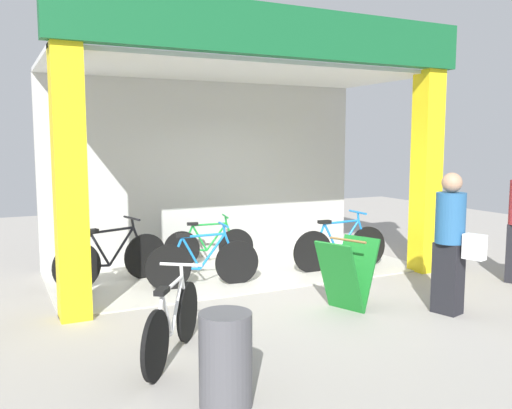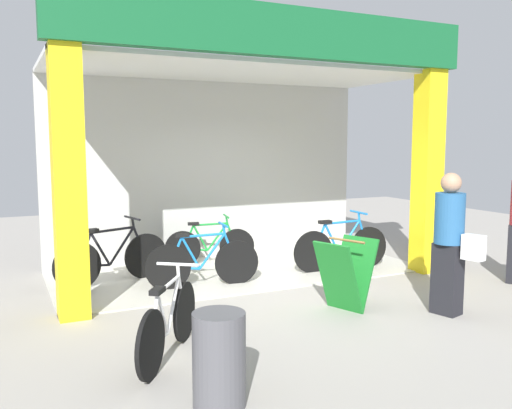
{
  "view_description": "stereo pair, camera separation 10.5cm",
  "coord_description": "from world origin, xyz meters",
  "px_view_note": "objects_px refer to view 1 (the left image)",
  "views": [
    {
      "loc": [
        -3.55,
        -6.58,
        2.09
      ],
      "look_at": [
        0.0,
        0.63,
        1.15
      ],
      "focal_mm": 38.44,
      "sensor_mm": 36.0,
      "label": 1
    },
    {
      "loc": [
        -3.45,
        -6.63,
        2.09
      ],
      "look_at": [
        0.0,
        0.63,
        1.15
      ],
      "focal_mm": 38.44,
      "sensor_mm": 36.0,
      "label": 2
    }
  ],
  "objects_px": {
    "bicycle_inside_1": "(112,259)",
    "pedestrian_1": "(451,241)",
    "bicycle_parked_0": "(173,324)",
    "bicycle_inside_0": "(209,246)",
    "sandwich_board_sign": "(347,274)",
    "trash_bin": "(226,360)",
    "bicycle_inside_3": "(203,263)",
    "bicycle_inside_2": "(340,247)"
  },
  "relations": [
    {
      "from": "pedestrian_1",
      "to": "sandwich_board_sign",
      "type": "bearing_deg",
      "value": 146.63
    },
    {
      "from": "bicycle_inside_0",
      "to": "trash_bin",
      "type": "distance_m",
      "value": 4.96
    },
    {
      "from": "bicycle_inside_2",
      "to": "trash_bin",
      "type": "distance_m",
      "value": 4.87
    },
    {
      "from": "sandwich_board_sign",
      "to": "pedestrian_1",
      "type": "xyz_separation_m",
      "value": [
        1.02,
        -0.67,
        0.45
      ]
    },
    {
      "from": "bicycle_inside_0",
      "to": "bicycle_inside_3",
      "type": "height_order",
      "value": "bicycle_inside_3"
    },
    {
      "from": "trash_bin",
      "to": "bicycle_inside_2",
      "type": "bearing_deg",
      "value": 44.53
    },
    {
      "from": "bicycle_inside_3",
      "to": "trash_bin",
      "type": "bearing_deg",
      "value": -107.83
    },
    {
      "from": "bicycle_inside_2",
      "to": "bicycle_inside_1",
      "type": "bearing_deg",
      "value": 168.83
    },
    {
      "from": "bicycle_inside_3",
      "to": "trash_bin",
      "type": "distance_m",
      "value": 3.55
    },
    {
      "from": "bicycle_inside_0",
      "to": "sandwich_board_sign",
      "type": "xyz_separation_m",
      "value": [
        0.65,
        -3.03,
        0.11
      ]
    },
    {
      "from": "bicycle_inside_1",
      "to": "sandwich_board_sign",
      "type": "xyz_separation_m",
      "value": [
        2.37,
        -2.47,
        0.06
      ]
    },
    {
      "from": "bicycle_inside_1",
      "to": "bicycle_inside_2",
      "type": "relative_size",
      "value": 1.0
    },
    {
      "from": "bicycle_inside_0",
      "to": "bicycle_inside_1",
      "type": "relative_size",
      "value": 0.87
    },
    {
      "from": "bicycle_inside_1",
      "to": "trash_bin",
      "type": "relative_size",
      "value": 2.27
    },
    {
      "from": "sandwich_board_sign",
      "to": "trash_bin",
      "type": "xyz_separation_m",
      "value": [
        -2.33,
        -1.64,
        -0.07
      ]
    },
    {
      "from": "pedestrian_1",
      "to": "trash_bin",
      "type": "bearing_deg",
      "value": -163.92
    },
    {
      "from": "pedestrian_1",
      "to": "trash_bin",
      "type": "distance_m",
      "value": 3.53
    },
    {
      "from": "bicycle_inside_0",
      "to": "bicycle_inside_1",
      "type": "bearing_deg",
      "value": -161.96
    },
    {
      "from": "bicycle_inside_3",
      "to": "bicycle_parked_0",
      "type": "distance_m",
      "value": 2.57
    },
    {
      "from": "bicycle_inside_3",
      "to": "sandwich_board_sign",
      "type": "bearing_deg",
      "value": -54.5
    },
    {
      "from": "bicycle_inside_0",
      "to": "sandwich_board_sign",
      "type": "relative_size",
      "value": 1.68
    },
    {
      "from": "bicycle_parked_0",
      "to": "pedestrian_1",
      "type": "xyz_separation_m",
      "value": [
        3.44,
        -0.13,
        0.54
      ]
    },
    {
      "from": "bicycle_inside_1",
      "to": "pedestrian_1",
      "type": "distance_m",
      "value": 4.65
    },
    {
      "from": "bicycle_inside_1",
      "to": "bicycle_parked_0",
      "type": "distance_m",
      "value": 3.02
    },
    {
      "from": "sandwich_board_sign",
      "to": "trash_bin",
      "type": "relative_size",
      "value": 1.18
    },
    {
      "from": "bicycle_inside_2",
      "to": "sandwich_board_sign",
      "type": "bearing_deg",
      "value": -122.73
    },
    {
      "from": "bicycle_parked_0",
      "to": "pedestrian_1",
      "type": "height_order",
      "value": "pedestrian_1"
    },
    {
      "from": "bicycle_inside_1",
      "to": "trash_bin",
      "type": "height_order",
      "value": "bicycle_inside_1"
    },
    {
      "from": "bicycle_inside_0",
      "to": "bicycle_parked_0",
      "type": "xyz_separation_m",
      "value": [
        -1.77,
        -3.58,
        0.01
      ]
    },
    {
      "from": "bicycle_inside_3",
      "to": "pedestrian_1",
      "type": "height_order",
      "value": "pedestrian_1"
    },
    {
      "from": "bicycle_inside_2",
      "to": "bicycle_inside_3",
      "type": "distance_m",
      "value": 2.39
    },
    {
      "from": "bicycle_parked_0",
      "to": "trash_bin",
      "type": "height_order",
      "value": "bicycle_parked_0"
    },
    {
      "from": "bicycle_inside_0",
      "to": "bicycle_inside_1",
      "type": "height_order",
      "value": "bicycle_inside_1"
    },
    {
      "from": "bicycle_inside_0",
      "to": "pedestrian_1",
      "type": "xyz_separation_m",
      "value": [
        1.67,
        -3.7,
        0.56
      ]
    },
    {
      "from": "bicycle_inside_3",
      "to": "bicycle_parked_0",
      "type": "relative_size",
      "value": 1.25
    },
    {
      "from": "bicycle_inside_1",
      "to": "bicycle_parked_0",
      "type": "relative_size",
      "value": 1.31
    },
    {
      "from": "bicycle_inside_2",
      "to": "sandwich_board_sign",
      "type": "xyz_separation_m",
      "value": [
        -1.14,
        -1.78,
        0.07
      ]
    },
    {
      "from": "bicycle_inside_0",
      "to": "trash_bin",
      "type": "xyz_separation_m",
      "value": [
        -1.68,
        -4.67,
        0.04
      ]
    },
    {
      "from": "bicycle_parked_0",
      "to": "bicycle_inside_0",
      "type": "bearing_deg",
      "value": 63.71
    },
    {
      "from": "bicycle_parked_0",
      "to": "bicycle_inside_3",
      "type": "bearing_deg",
      "value": 62.86
    },
    {
      "from": "bicycle_inside_0",
      "to": "sandwich_board_sign",
      "type": "distance_m",
      "value": 3.1
    },
    {
      "from": "bicycle_inside_1",
      "to": "bicycle_parked_0",
      "type": "xyz_separation_m",
      "value": [
        -0.05,
        -3.02,
        -0.04
      ]
    }
  ]
}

